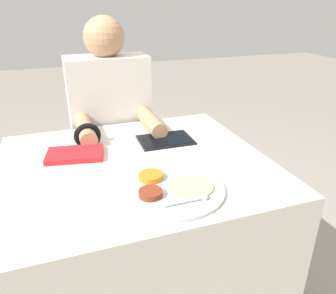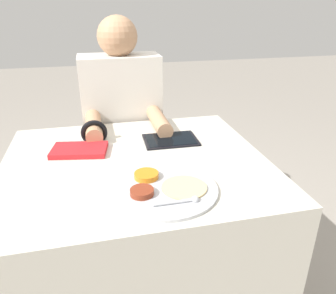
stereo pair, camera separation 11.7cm
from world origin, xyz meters
The scene contains 5 objects.
dining_table centered at (0.00, 0.00, 0.36)m, with size 0.96×0.84×0.71m.
thali_tray centered at (0.06, -0.22, 0.72)m, with size 0.33×0.33×0.03m.
red_notebook centered at (-0.20, 0.12, 0.72)m, with size 0.23×0.16×0.02m.
tablet_device centered at (0.17, 0.15, 0.72)m, with size 0.23×0.16×0.01m.
person_diner centered at (0.00, 0.53, 0.56)m, with size 0.40×0.48×1.19m.
Camera 1 is at (-0.24, -1.05, 1.26)m, focal length 35.00 mm.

